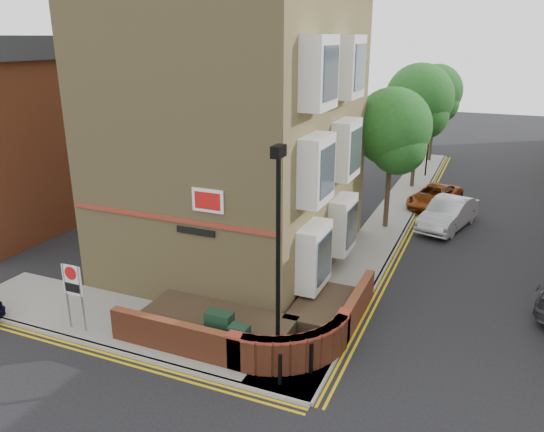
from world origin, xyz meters
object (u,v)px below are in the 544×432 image
Objects in this scene: utility_cabinet_large at (220,330)px; zone_sign at (73,285)px; lamppost at (278,260)px; silver_car_near at (448,214)px.

utility_cabinet_large is 0.55× the size of zone_sign.
lamppost is 5.25× the size of utility_cabinet_large.
silver_car_near is at bearing 69.94° from utility_cabinet_large.
lamppost is at bearing -88.19° from silver_car_near.
lamppost is at bearing -3.01° from utility_cabinet_large.
zone_sign is (-6.60, -0.70, -1.70)m from lamppost.
zone_sign is 0.49× the size of silver_car_near.
zone_sign is at bearing -108.98° from silver_car_near.
utility_cabinet_large is at bearing 9.69° from zone_sign.
lamppost is 2.86× the size of zone_sign.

